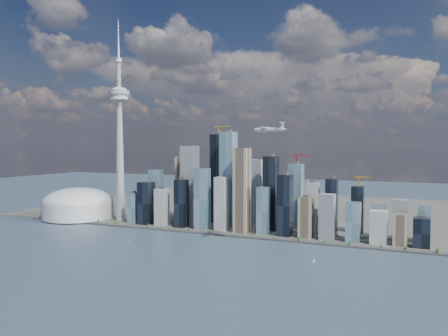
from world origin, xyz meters
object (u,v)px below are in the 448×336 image
at_px(airplane, 270,129).
at_px(dome_stadium, 78,205).
at_px(sailboat_west, 129,243).
at_px(sailboat_east, 314,261).
at_px(needle_tower, 120,136).

bearing_deg(airplane, dome_stadium, 172.85).
distance_m(sailboat_west, sailboat_east, 392.78).
distance_m(needle_tower, airplane, 525.11).
relative_size(needle_tower, sailboat_east, 50.57).
distance_m(airplane, sailboat_east, 256.78).
bearing_deg(dome_stadium, sailboat_east, -15.58).
distance_m(needle_tower, sailboat_east, 661.73).
bearing_deg(airplane, sailboat_west, -164.84).
bearing_deg(sailboat_west, dome_stadium, 164.96).
xyz_separation_m(dome_stadium, sailboat_west, (329.76, -212.51, -36.25)).
distance_m(dome_stadium, sailboat_west, 393.97).
xyz_separation_m(dome_stadium, sailboat_east, (722.38, -201.49, -35.95)).
xyz_separation_m(needle_tower, dome_stadium, (-140.00, -10.00, -196.40)).
bearing_deg(needle_tower, dome_stadium, -175.91).
relative_size(sailboat_west, sailboat_east, 0.91).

